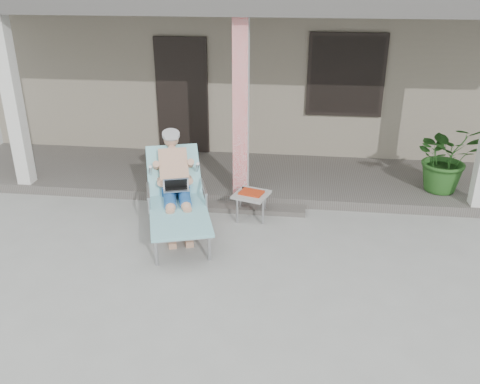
# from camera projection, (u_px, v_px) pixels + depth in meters

# --- Properties ---
(ground) EXTENTS (60.00, 60.00, 0.00)m
(ground) POSITION_uv_depth(u_px,v_px,m) (219.00, 278.00, 5.97)
(ground) COLOR #9E9E99
(ground) RESTS_ON ground
(house) EXTENTS (10.40, 5.40, 3.30)m
(house) POSITION_uv_depth(u_px,v_px,m) (265.00, 51.00, 11.20)
(house) COLOR gray
(house) RESTS_ON ground
(porch_deck) EXTENTS (10.00, 2.00, 0.15)m
(porch_deck) POSITION_uv_depth(u_px,v_px,m) (247.00, 177.00, 8.67)
(porch_deck) COLOR #605B56
(porch_deck) RESTS_ON ground
(porch_overhang) EXTENTS (10.00, 2.30, 2.85)m
(porch_overhang) POSITION_uv_depth(u_px,v_px,m) (248.00, 9.00, 7.52)
(porch_overhang) COLOR silver
(porch_overhang) RESTS_ON porch_deck
(porch_step) EXTENTS (2.00, 0.30, 0.07)m
(porch_step) POSITION_uv_depth(u_px,v_px,m) (238.00, 207.00, 7.64)
(porch_step) COLOR #605B56
(porch_step) RESTS_ON ground
(lounger) EXTENTS (1.29, 2.06, 1.30)m
(lounger) POSITION_uv_depth(u_px,v_px,m) (175.00, 174.00, 6.84)
(lounger) COLOR #B7B7BC
(lounger) RESTS_ON ground
(side_table) EXTENTS (0.57, 0.57, 0.41)m
(side_table) POSITION_uv_depth(u_px,v_px,m) (251.00, 196.00, 7.28)
(side_table) COLOR #A9A9A4
(side_table) RESTS_ON ground
(potted_palm) EXTENTS (1.10, 1.00, 1.09)m
(potted_palm) POSITION_uv_depth(u_px,v_px,m) (447.00, 157.00, 7.75)
(potted_palm) COLOR #26591E
(potted_palm) RESTS_ON porch_deck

